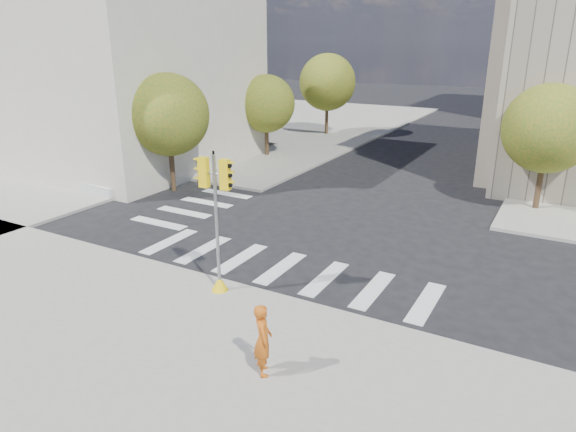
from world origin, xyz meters
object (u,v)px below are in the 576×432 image
at_px(traffic_signal, 217,234).
at_px(planter_wall, 78,185).
at_px(photographer, 263,340).
at_px(lamp_near, 566,109).
at_px(lamp_far, 574,88).

relative_size(traffic_signal, planter_wall, 0.78).
relative_size(photographer, planter_wall, 0.31).
relative_size(lamp_near, photographer, 4.29).
xyz_separation_m(lamp_far, traffic_signal, (-8.85, -32.76, -2.43)).
height_order(lamp_near, lamp_far, same).
xyz_separation_m(lamp_far, photographer, (-5.23, -35.83, -3.48)).
bearing_deg(lamp_far, photographer, -98.31).
xyz_separation_m(lamp_near, lamp_far, (0.00, 14.00, 0.00)).
bearing_deg(lamp_near, photographer, -103.48).
bearing_deg(photographer, traffic_signal, 10.79).
bearing_deg(planter_wall, lamp_far, 54.23).
height_order(lamp_far, traffic_signal, lamp_far).
bearing_deg(photographer, lamp_near, -52.30).
xyz_separation_m(photographer, planter_wall, (-17.77, 9.08, -0.69)).
distance_m(lamp_near, traffic_signal, 20.88).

